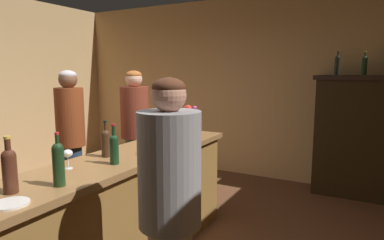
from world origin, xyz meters
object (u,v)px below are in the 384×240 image
(wine_bottle_syrah, at_px, (9,168))
(flower_arrangement, at_px, (189,125))
(display_cabinet, at_px, (358,135))
(display_bottle_left, at_px, (337,64))
(wine_glass_rear, at_px, (68,154))
(wine_glass_mid, at_px, (163,129))
(bartender, at_px, (170,214))
(wine_bottle_rose, at_px, (106,142))
(wine_bottle_riesling, at_px, (58,162))
(cheese_plate, at_px, (11,204))
(wine_bottle_chardonnay, at_px, (176,130))
(wine_glass_spare, at_px, (149,142))
(patron_redhead, at_px, (135,132))
(bar_counter, at_px, (122,214))
(display_bottle_midleft, at_px, (364,65))
(wine_glass_front, at_px, (175,125))
(patron_by_cabinet, at_px, (71,138))
(wine_bottle_malbec, at_px, (114,147))

(wine_bottle_syrah, distance_m, flower_arrangement, 1.87)
(display_cabinet, distance_m, display_bottle_left, 0.97)
(wine_bottle_syrah, bearing_deg, wine_glass_rear, 101.41)
(wine_glass_mid, xyz_separation_m, wine_glass_rear, (0.00, -1.21, 0.01))
(bartender, bearing_deg, wine_glass_mid, -69.43)
(wine_bottle_rose, xyz_separation_m, wine_glass_rear, (0.00, -0.39, -0.02))
(wine_bottle_riesling, bearing_deg, cheese_plate, -87.00)
(bartender, bearing_deg, wine_bottle_chardonnay, -74.23)
(wine_glass_mid, height_order, cheese_plate, wine_glass_mid)
(wine_bottle_riesling, bearing_deg, wine_glass_spare, 88.13)
(bartender, bearing_deg, wine_bottle_syrah, 9.06)
(display_cabinet, height_order, flower_arrangement, display_cabinet)
(display_cabinet, distance_m, patron_redhead, 2.92)
(bar_counter, relative_size, display_bottle_midleft, 8.96)
(wine_glass_front, height_order, cheese_plate, wine_glass_front)
(wine_glass_mid, bearing_deg, bartender, -55.13)
(wine_bottle_riesling, relative_size, cheese_plate, 1.77)
(patron_redhead, bearing_deg, display_cabinet, 104.52)
(wine_glass_front, distance_m, display_bottle_midleft, 2.59)
(wine_bottle_rose, height_order, wine_glass_mid, wine_bottle_rose)
(bartender, bearing_deg, display_bottle_left, -112.20)
(bar_counter, xyz_separation_m, wine_bottle_rose, (-0.10, -0.05, 0.61))
(display_cabinet, bearing_deg, display_bottle_midleft, -0.00)
(display_bottle_left, bearing_deg, wine_glass_rear, -113.28)
(display_bottle_left, xyz_separation_m, patron_by_cabinet, (-2.47, -2.31, -0.82))
(patron_redhead, bearing_deg, wine_bottle_syrah, 1.61)
(wine_bottle_riesling, xyz_separation_m, wine_glass_mid, (-0.24, 1.49, -0.05))
(flower_arrangement, bearing_deg, wine_glass_spare, -85.98)
(wine_bottle_syrah, bearing_deg, wine_bottle_riesling, 56.37)
(wine_bottle_malbec, distance_m, cheese_plate, 0.86)
(wine_bottle_malbec, bearing_deg, bar_counter, 119.80)
(bartender, bearing_deg, wine_bottle_malbec, -41.97)
(bar_counter, xyz_separation_m, wine_bottle_riesling, (0.14, -0.72, 0.64))
(wine_bottle_malbec, bearing_deg, wine_bottle_syrah, -98.03)
(display_cabinet, xyz_separation_m, wine_glass_front, (-1.74, -1.78, 0.24))
(wine_glass_front, distance_m, cheese_plate, 2.11)
(display_cabinet, height_order, wine_bottle_chardonnay, display_cabinet)
(bartender, bearing_deg, display_bottle_midleft, -117.41)
(display_bottle_midleft, xyz_separation_m, patron_by_cabinet, (-2.79, -2.31, -0.82))
(patron_by_cabinet, bearing_deg, wine_bottle_syrah, -20.91)
(wine_bottle_rose, bearing_deg, wine_bottle_malbec, -33.08)
(patron_by_cabinet, bearing_deg, patron_redhead, 93.89)
(patron_redhead, bearing_deg, cheese_plate, 4.20)
(wine_glass_spare, bearing_deg, cheese_plate, -90.57)
(wine_bottle_syrah, bearing_deg, patron_redhead, 110.69)
(patron_redhead, bearing_deg, wine_bottle_malbec, 14.05)
(wine_bottle_rose, bearing_deg, patron_by_cabinet, 151.57)
(wine_glass_mid, bearing_deg, display_bottle_midleft, 50.01)
(patron_redhead, bearing_deg, wine_bottle_riesling, 7.18)
(display_cabinet, distance_m, wine_bottle_riesling, 3.85)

